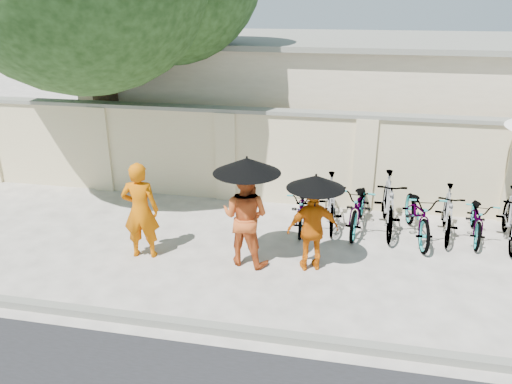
# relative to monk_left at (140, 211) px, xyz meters

# --- Properties ---
(ground) EXTENTS (80.00, 80.00, 0.00)m
(ground) POSITION_rel_monk_left_xyz_m (1.78, -0.18, -0.87)
(ground) COLOR beige
(kerb) EXTENTS (40.00, 0.16, 0.12)m
(kerb) POSITION_rel_monk_left_xyz_m (1.78, -1.88, -0.81)
(kerb) COLOR slate
(kerb) RESTS_ON ground
(compound_wall) EXTENTS (20.00, 0.30, 2.00)m
(compound_wall) POSITION_rel_monk_left_xyz_m (2.78, 3.02, 0.13)
(compound_wall) COLOR beige
(compound_wall) RESTS_ON ground
(building_behind) EXTENTS (14.00, 6.00, 3.20)m
(building_behind) POSITION_rel_monk_left_xyz_m (3.78, 6.82, 0.73)
(building_behind) COLOR beige
(building_behind) RESTS_ON ground
(monk_left) EXTENTS (0.69, 0.51, 1.74)m
(monk_left) POSITION_rel_monk_left_xyz_m (0.00, 0.00, 0.00)
(monk_left) COLOR #CB5E02
(monk_left) RESTS_ON ground
(monk_center) EXTENTS (0.96, 0.82, 1.73)m
(monk_center) POSITION_rel_monk_left_xyz_m (1.83, 0.12, -0.01)
(monk_center) COLOR #C4511E
(monk_center) RESTS_ON ground
(parasol_center) EXTENTS (1.11, 1.11, 0.95)m
(parasol_center) POSITION_rel_monk_left_xyz_m (1.88, 0.04, 0.93)
(parasol_center) COLOR black
(parasol_center) RESTS_ON ground
(monk_right) EXTENTS (0.93, 0.60, 1.46)m
(monk_right) POSITION_rel_monk_left_xyz_m (2.97, 0.13, -0.14)
(monk_right) COLOR #CB5B08
(monk_right) RESTS_ON ground
(parasol_right) EXTENTS (0.94, 0.94, 0.88)m
(parasol_right) POSITION_rel_monk_left_xyz_m (2.99, 0.05, 0.73)
(parasol_right) COLOR black
(parasol_right) RESTS_ON ground
(bike_0) EXTENTS (0.69, 1.67, 0.86)m
(bike_0) POSITION_rel_monk_left_xyz_m (2.62, 1.74, -0.44)
(bike_0) COLOR #A4A5AD
(bike_0) RESTS_ON ground
(bike_1) EXTENTS (0.65, 1.77, 1.04)m
(bike_1) POSITION_rel_monk_left_xyz_m (3.17, 1.91, -0.35)
(bike_1) COLOR #A4A5AD
(bike_1) RESTS_ON ground
(bike_2) EXTENTS (0.87, 1.93, 0.98)m
(bike_2) POSITION_rel_monk_left_xyz_m (3.73, 1.88, -0.38)
(bike_2) COLOR #A4A5AD
(bike_2) RESTS_ON ground
(bike_3) EXTENTS (0.58, 1.90, 1.14)m
(bike_3) POSITION_rel_monk_left_xyz_m (4.28, 1.93, -0.30)
(bike_3) COLOR #A4A5AD
(bike_3) RESTS_ON ground
(bike_4) EXTENTS (0.88, 1.96, 0.99)m
(bike_4) POSITION_rel_monk_left_xyz_m (4.83, 1.72, -0.37)
(bike_4) COLOR #A4A5AD
(bike_4) RESTS_ON ground
(bike_5) EXTENTS (0.62, 1.67, 0.98)m
(bike_5) POSITION_rel_monk_left_xyz_m (5.38, 1.87, -0.38)
(bike_5) COLOR #A4A5AD
(bike_5) RESTS_ON ground
(bike_6) EXTENTS (0.76, 1.68, 0.85)m
(bike_6) POSITION_rel_monk_left_xyz_m (5.93, 1.91, -0.44)
(bike_6) COLOR #A4A5AD
(bike_6) RESTS_ON ground
(bike_7) EXTENTS (0.70, 1.77, 1.03)m
(bike_7) POSITION_rel_monk_left_xyz_m (6.48, 1.79, -0.35)
(bike_7) COLOR #A4A5AD
(bike_7) RESTS_ON ground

